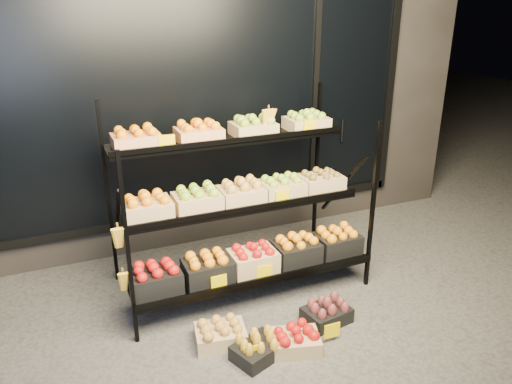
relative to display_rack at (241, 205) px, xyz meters
name	(u,v)px	position (x,y,z in m)	size (l,w,h in m)	color
ground	(271,322)	(0.01, -0.60, -0.79)	(24.00, 24.00, 0.00)	#514F4C
building	(176,61)	(0.01, 1.99, 0.96)	(6.00, 2.08, 3.50)	#2D2826
display_rack	(241,205)	(0.00, 0.00, 0.00)	(2.18, 1.02, 1.66)	black
tag_floor_a	(253,358)	(-0.31, -1.00, -0.73)	(0.13, 0.01, 0.12)	#E9C600
tag_floor_b	(332,335)	(0.33, -1.00, -0.73)	(0.13, 0.01, 0.12)	#E9C600
floor_crate_left	(220,333)	(-0.44, -0.69, -0.70)	(0.41, 0.33, 0.19)	tan
floor_crate_midleft	(258,348)	(-0.25, -0.95, -0.70)	(0.41, 0.36, 0.18)	black
floor_crate_midright	(295,339)	(0.04, -0.97, -0.70)	(0.41, 0.35, 0.19)	tan
floor_crate_right	(327,312)	(0.42, -0.76, -0.70)	(0.39, 0.31, 0.19)	black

